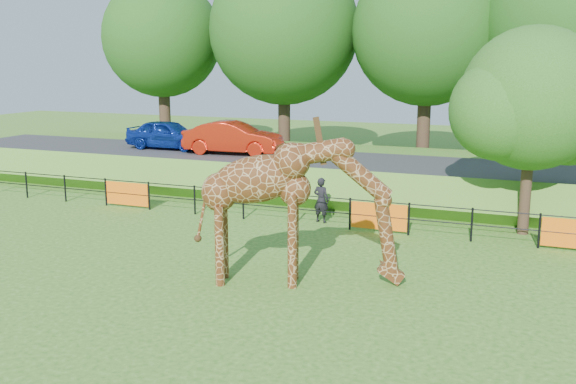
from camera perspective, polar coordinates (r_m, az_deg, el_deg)
name	(u,v)px	position (r m, az deg, el deg)	size (l,w,h in m)	color
ground	(175,303)	(15.72, -9.98, -9.68)	(90.00, 90.00, 0.00)	#316318
giraffe	(300,211)	(16.24, 1.05, -1.74)	(5.34, 0.98, 3.82)	#532A11
perimeter_fence	(295,209)	(22.45, 0.62, -1.51)	(28.07, 0.10, 1.10)	black
embankment	(353,172)	(29.42, 5.83, 1.80)	(40.00, 9.00, 1.30)	#316318
road	(344,161)	(27.88, 5.02, 2.75)	(40.00, 5.00, 0.12)	#2A2A2C
car_blue	(168,134)	(31.66, -10.61, 5.06)	(1.66, 4.13, 1.41)	#1435A8
car_red	(233,138)	(29.51, -4.88, 4.82)	(1.58, 4.53, 1.49)	red
visitor	(321,200)	(22.67, 2.97, -0.72)	(0.59, 0.39, 1.62)	black
tree_east	(535,104)	(22.10, 21.14, 7.29)	(5.40, 4.71, 6.76)	#322216
bg_tree_line	(425,30)	(34.96, 12.12, 13.94)	(37.30, 8.80, 11.82)	#322216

